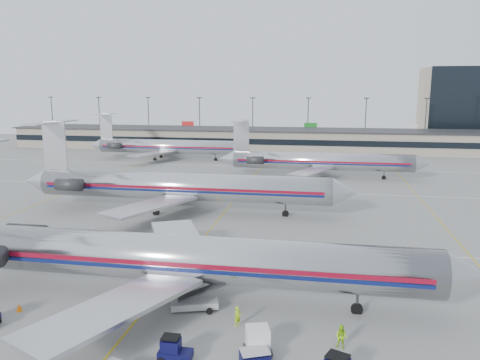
% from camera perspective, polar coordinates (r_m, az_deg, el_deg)
% --- Properties ---
extents(ground, '(260.00, 260.00, 0.00)m').
position_cam_1_polar(ground, '(46.69, -8.14, -11.39)').
color(ground, gray).
rests_on(ground, ground).
extents(apron_markings, '(160.00, 0.15, 0.02)m').
position_cam_1_polar(apron_markings, '(55.67, -4.92, -7.58)').
color(apron_markings, silver).
rests_on(apron_markings, ground).
extents(terminal, '(162.00, 17.00, 6.25)m').
position_cam_1_polar(terminal, '(140.37, 4.34, 4.97)').
color(terminal, gray).
rests_on(terminal, ground).
extents(light_mast_row, '(163.60, 0.40, 15.28)m').
position_cam_1_polar(light_mast_row, '(153.85, 4.90, 7.51)').
color(light_mast_row, '#38383D').
rests_on(light_mast_row, ground).
extents(distant_building, '(30.00, 20.00, 25.00)m').
position_cam_1_polar(distant_building, '(175.77, 26.22, 8.14)').
color(distant_building, tan).
rests_on(distant_building, ground).
extents(jet_foreground, '(49.98, 29.43, 13.08)m').
position_cam_1_polar(jet_foreground, '(40.56, -9.17, -9.18)').
color(jet_foreground, silver).
rests_on(jet_foreground, ground).
extents(jet_second_row, '(50.38, 29.66, 13.19)m').
position_cam_1_polar(jet_second_row, '(69.02, -7.86, -0.72)').
color(jet_second_row, silver).
rests_on(jet_second_row, ground).
extents(jet_third_row, '(42.66, 26.24, 11.66)m').
position_cam_1_polar(jet_third_row, '(96.78, 9.39, 2.31)').
color(jet_third_row, silver).
rests_on(jet_third_row, ground).
extents(jet_back_row, '(42.86, 26.36, 11.72)m').
position_cam_1_polar(jet_back_row, '(121.83, -9.16, 4.08)').
color(jet_back_row, silver).
rests_on(jet_back_row, ground).
extents(tug_center, '(2.22, 1.18, 1.80)m').
position_cam_1_polar(tug_center, '(32.98, -8.12, -19.86)').
color(tug_center, '#090933').
rests_on(tug_center, ground).
extents(cart_inner, '(2.19, 1.88, 1.05)m').
position_cam_1_polar(cart_inner, '(32.47, 1.81, -20.82)').
color(cart_inner, '#090933').
rests_on(cart_inner, ground).
extents(uld_container, '(2.18, 1.98, 1.91)m').
position_cam_1_polar(uld_container, '(33.45, 2.19, -18.98)').
color(uld_container, '#2D2D30').
rests_on(uld_container, ground).
extents(belt_loader, '(4.65, 2.47, 2.38)m').
position_cam_1_polar(belt_loader, '(39.48, -5.43, -14.64)').
color(belt_loader, '#A5A5A5').
rests_on(belt_loader, ground).
extents(ramp_worker_near, '(0.67, 0.69, 1.59)m').
position_cam_1_polar(ramp_worker_near, '(36.81, -0.29, -16.31)').
color(ramp_worker_near, '#B5E615').
rests_on(ramp_worker_near, ground).
extents(ramp_worker_far, '(1.02, 0.90, 1.74)m').
position_cam_1_polar(ramp_worker_far, '(34.74, 12.27, -18.21)').
color(ramp_worker_far, '#93D914').
rests_on(ramp_worker_far, ground).
extents(cone_right, '(0.56, 0.56, 0.64)m').
position_cam_1_polar(cone_right, '(33.52, 12.26, -20.46)').
color(cone_right, orange).
rests_on(cone_right, ground).
extents(cone_left, '(0.57, 0.57, 0.66)m').
position_cam_1_polar(cone_left, '(43.13, -25.34, -13.85)').
color(cone_left, orange).
rests_on(cone_left, ground).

